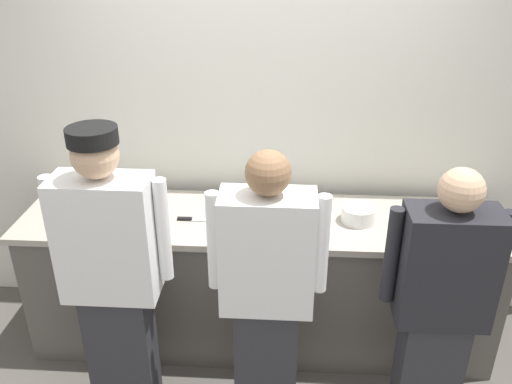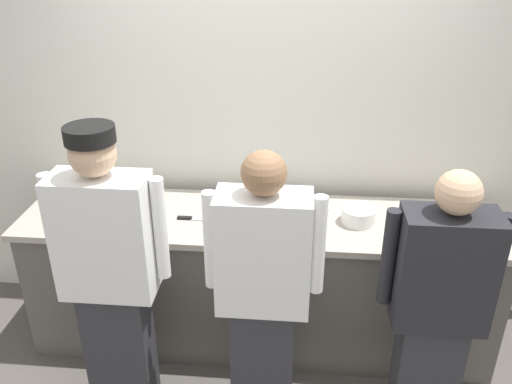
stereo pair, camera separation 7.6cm
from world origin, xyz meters
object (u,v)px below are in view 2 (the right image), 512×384
Objects in this scene: chef_center at (263,292)px; chefs_knife at (196,219)px; chef_far_right at (437,309)px; deli_cup at (471,237)px; plate_stack_front at (358,215)px; ramekin_green_sauce at (434,210)px; squeeze_bottle_primary at (439,218)px; ramekin_orange_sauce at (321,209)px; mixing_bowl_steel at (115,205)px; sheet_tray at (262,214)px; chef_near_left at (110,274)px.

chefs_knife is at bearing 127.12° from chef_center.
chef_far_right reaches higher than deli_cup.
chef_center is at bearing -128.60° from plate_stack_front.
deli_cup is at bearing 60.37° from chef_far_right.
squeeze_bottle_primary is at bearing -97.80° from ramekin_green_sauce.
squeeze_bottle_primary is at bearing -16.00° from ramekin_orange_sauce.
mixing_bowl_steel is 3.46× the size of ramekin_green_sauce.
ramekin_green_sauce is 0.93× the size of ramekin_orange_sauce.
chefs_knife is at bearing -167.67° from ramekin_orange_sauce.
chef_far_right is (0.86, -0.02, -0.03)m from chef_center.
deli_cup is at bearing -38.96° from squeeze_bottle_primary.
mixing_bowl_steel is at bearing -176.54° from sheet_tray.
ramekin_orange_sauce reaches higher than chefs_knife.
plate_stack_front is 0.74× the size of chefs_knife.
chef_center is 7.99× the size of plate_stack_front.
plate_stack_front reaches higher than ramekin_green_sauce.
sheet_tray is at bearing 176.38° from plate_stack_front.
sheet_tray is at bearing 168.66° from deli_cup.
chef_center reaches higher than ramekin_green_sauce.
ramekin_orange_sauce reaches higher than sheet_tray.
chef_far_right is 3.36× the size of sheet_tray.
chef_far_right is 16.23× the size of deli_cup.
plate_stack_front is 0.58× the size of mixing_bowl_steel.
squeeze_bottle_primary is at bearing 141.04° from deli_cup.
chefs_knife is at bearing 179.03° from squeeze_bottle_primary.
chef_near_left is at bearing -155.77° from ramekin_green_sauce.
chef_near_left is 1.46m from plate_stack_front.
chef_center reaches higher than chefs_knife.
chef_near_left is 1.00m from sheet_tray.
plate_stack_front is 0.64m from deli_cup.
plate_stack_front reaches higher than ramekin_orange_sauce.
chef_far_right is at bearing -37.54° from sheet_tray.
chef_far_right is at bearing -54.84° from ramekin_orange_sauce.
plate_stack_front is (-0.34, 0.67, 0.14)m from chef_far_right.
plate_stack_front is 0.44× the size of sheet_tray.
chef_center is at bearing -111.54° from ramekin_orange_sauce.
ramekin_green_sauce is 0.38m from deli_cup.
deli_cup is at bearing -11.34° from sheet_tray.
squeeze_bottle_primary is 0.21m from deli_cup.
ramekin_orange_sauce is (-0.22, 0.12, -0.03)m from plate_stack_front.
chef_far_right is at bearing -0.91° from chef_near_left.
chef_near_left is 3.67× the size of sheet_tray.
ramekin_orange_sauce is at bearing 34.81° from chef_near_left.
chef_near_left is 0.79m from chef_center.
chef_near_left is at bearing 179.31° from chef_center.
chef_far_right is 1.94m from mixing_bowl_steel.
deli_cup is (2.09, -0.18, -0.01)m from mixing_bowl_steel.
chef_far_right reaches higher than sheet_tray.
sheet_tray is 4.27× the size of ramekin_orange_sauce.
chef_center is at bearing -158.08° from deli_cup.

